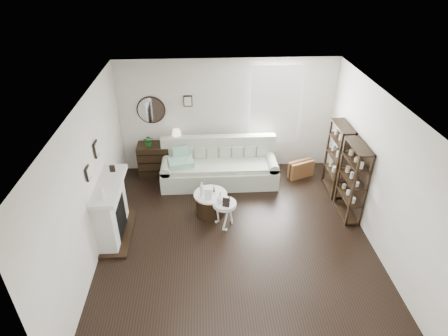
{
  "coord_description": "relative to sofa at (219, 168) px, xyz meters",
  "views": [
    {
      "loc": [
        -0.55,
        -5.36,
        4.83
      ],
      "look_at": [
        -0.19,
        0.8,
        1.11
      ],
      "focal_mm": 30.0,
      "sensor_mm": 36.0,
      "label": 1
    }
  ],
  "objects": [
    {
      "name": "potted_plant",
      "position": [
        -1.6,
        0.34,
        0.58
      ],
      "size": [
        0.25,
        0.22,
        0.27
      ],
      "primitive_type": "imported",
      "rotation": [
        0.0,
        0.0,
        0.04
      ],
      "color": "#175317",
      "rests_on": "dresser"
    },
    {
      "name": "eiffel_drum",
      "position": [
        -0.16,
        -1.17,
        0.22
      ],
      "size": [
        0.12,
        0.12,
        0.17
      ],
      "primitive_type": null,
      "rotation": [
        0.0,
        0.0,
        0.24
      ],
      "color": "black",
      "rests_on": "drum_table"
    },
    {
      "name": "drum_table",
      "position": [
        -0.24,
        -1.22,
        -0.1
      ],
      "size": [
        0.68,
        0.68,
        0.47
      ],
      "rotation": [
        0.0,
        0.0,
        0.05
      ],
      "color": "black",
      "rests_on": "ground"
    },
    {
      "name": "dresser",
      "position": [
        -1.31,
        0.39,
        0.05
      ],
      "size": [
        1.18,
        0.51,
        0.79
      ],
      "color": "black",
      "rests_on": "ground"
    },
    {
      "name": "room",
      "position": [
        0.96,
        0.62,
        1.26
      ],
      "size": [
        5.5,
        5.5,
        5.5
      ],
      "color": "black",
      "rests_on": "ground"
    },
    {
      "name": "shelf_unit_far",
      "position": [
        2.56,
        -0.53,
        0.46
      ],
      "size": [
        0.3,
        0.8,
        1.6
      ],
      "color": "black",
      "rests_on": "ground"
    },
    {
      "name": "shelf_unit_near",
      "position": [
        2.56,
        -1.43,
        0.46
      ],
      "size": [
        0.3,
        0.8,
        1.6
      ],
      "color": "black",
      "rests_on": "ground"
    },
    {
      "name": "flask_ped",
      "position": [
        -0.05,
        -1.63,
        0.34
      ],
      "size": [
        0.13,
        0.13,
        0.25
      ],
      "primitive_type": null,
      "color": "silver",
      "rests_on": "pedestal_table"
    },
    {
      "name": "suitcase",
      "position": [
        1.95,
        0.06,
        -0.13
      ],
      "size": [
        0.65,
        0.42,
        0.41
      ],
      "primitive_type": "cube",
      "rotation": [
        0.0,
        0.0,
        0.38
      ],
      "color": "brown",
      "rests_on": "ground"
    },
    {
      "name": "card_frame_drum",
      "position": [
        -0.28,
        -1.39,
        0.23
      ],
      "size": [
        0.16,
        0.1,
        0.2
      ],
      "primitive_type": "cube",
      "rotation": [
        -0.21,
        0.0,
        -0.31
      ],
      "color": "silver",
      "rests_on": "drum_table"
    },
    {
      "name": "quilt",
      "position": [
        -0.86,
        -0.13,
        0.26
      ],
      "size": [
        0.62,
        0.54,
        0.14
      ],
      "primitive_type": "cube",
      "rotation": [
        0.0,
        0.0,
        0.18
      ],
      "color": "#25885F",
      "rests_on": "sofa"
    },
    {
      "name": "eiffel_ped",
      "position": [
        0.12,
        -1.62,
        0.3
      ],
      "size": [
        0.12,
        0.12,
        0.17
      ],
      "primitive_type": null,
      "rotation": [
        0.0,
        0.0,
        -0.28
      ],
      "color": "black",
      "rests_on": "pedestal_table"
    },
    {
      "name": "fireplace",
      "position": [
        -2.09,
        -1.78,
        0.2
      ],
      "size": [
        0.5,
        1.4,
        1.84
      ],
      "color": "silver",
      "rests_on": "ground"
    },
    {
      "name": "pedestal_table",
      "position": [
        0.03,
        -1.65,
        0.17
      ],
      "size": [
        0.46,
        0.46,
        0.55
      ],
      "rotation": [
        0.0,
        0.0,
        0.09
      ],
      "color": "white",
      "rests_on": "ground"
    },
    {
      "name": "card_frame_ped",
      "position": [
        0.05,
        -1.77,
        0.31
      ],
      "size": [
        0.15,
        0.09,
        0.18
      ],
      "primitive_type": "cube",
      "rotation": [
        -0.21,
        0.0,
        -0.33
      ],
      "color": "black",
      "rests_on": "pedestal_table"
    },
    {
      "name": "table_lamp",
      "position": [
        -0.96,
        0.39,
        0.64
      ],
      "size": [
        0.27,
        0.27,
        0.38
      ],
      "primitive_type": null,
      "rotation": [
        0.0,
        0.0,
        -0.14
      ],
      "color": "beige",
      "rests_on": "dresser"
    },
    {
      "name": "bottle_drum",
      "position": [
        -0.4,
        -1.29,
        0.29
      ],
      "size": [
        0.08,
        0.08,
        0.33
      ],
      "primitive_type": "cylinder",
      "color": "silver",
      "rests_on": "drum_table"
    },
    {
      "name": "sofa",
      "position": [
        0.0,
        0.0,
        0.0
      ],
      "size": [
        2.65,
        0.92,
        1.03
      ],
      "color": "#9EA694",
      "rests_on": "ground"
    }
  ]
}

